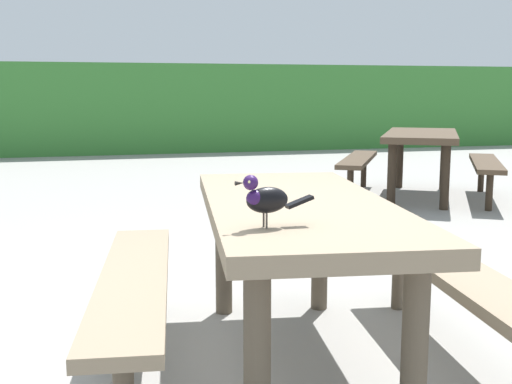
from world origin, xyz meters
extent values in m
plane|color=gray|center=(0.00, 0.00, 0.00)|extent=(60.00, 60.00, 0.00)
cube|color=#387A33|center=(0.00, 10.36, 0.86)|extent=(28.00, 1.43, 1.71)
cube|color=#84725B|center=(0.37, 0.02, 0.70)|extent=(0.99, 1.88, 0.07)
cylinder|color=brown|center=(0.02, -0.64, 0.33)|extent=(0.09, 0.09, 0.67)
cylinder|color=brown|center=(0.55, -0.71, 0.33)|extent=(0.09, 0.09, 0.67)
cylinder|color=brown|center=(0.20, 0.75, 0.33)|extent=(0.09, 0.09, 0.67)
cylinder|color=brown|center=(0.73, 0.69, 0.33)|extent=(0.09, 0.09, 0.67)
cube|color=#84725B|center=(-0.32, 0.11, 0.41)|extent=(0.50, 1.73, 0.05)
cylinder|color=brown|center=(-0.24, 0.75, 0.20)|extent=(0.07, 0.07, 0.39)
cube|color=#84725B|center=(1.07, -0.07, 0.41)|extent=(0.50, 1.73, 0.05)
cylinder|color=brown|center=(1.15, 0.57, 0.20)|extent=(0.07, 0.07, 0.39)
ellipsoid|color=black|center=(0.10, -0.47, 0.84)|extent=(0.16, 0.08, 0.09)
ellipsoid|color=#2D144C|center=(0.06, -0.48, 0.84)|extent=(0.07, 0.07, 0.06)
sphere|color=#2D144C|center=(0.04, -0.48, 0.90)|extent=(0.05, 0.05, 0.05)
sphere|color=#EAE08C|center=(0.03, -0.50, 0.90)|extent=(0.01, 0.01, 0.01)
sphere|color=#EAE08C|center=(0.03, -0.46, 0.90)|extent=(0.01, 0.01, 0.01)
cone|color=black|center=(0.00, -0.48, 0.90)|extent=(0.03, 0.02, 0.02)
cube|color=black|center=(0.22, -0.46, 0.82)|extent=(0.10, 0.05, 0.04)
cylinder|color=#47423D|center=(0.09, -0.49, 0.77)|extent=(0.01, 0.01, 0.05)
cylinder|color=#47423D|center=(0.09, -0.46, 0.77)|extent=(0.01, 0.01, 0.05)
cube|color=#473828|center=(3.13, 3.90, 0.70)|extent=(1.57, 1.94, 0.07)
cylinder|color=#2E241A|center=(3.71, 4.37, 0.33)|extent=(0.09, 0.09, 0.67)
cylinder|color=#2E241A|center=(3.25, 4.64, 0.33)|extent=(0.09, 0.09, 0.67)
cylinder|color=#2E241A|center=(3.00, 3.16, 0.33)|extent=(0.09, 0.09, 0.67)
cylinder|color=#2E241A|center=(2.54, 3.43, 0.33)|extent=(0.09, 0.09, 0.67)
cube|color=#473828|center=(3.73, 3.54, 0.41)|extent=(1.11, 1.61, 0.05)
cylinder|color=#2E241A|center=(4.06, 4.09, 0.20)|extent=(0.07, 0.07, 0.39)
cylinder|color=#2E241A|center=(3.40, 2.99, 0.20)|extent=(0.07, 0.07, 0.39)
cube|color=#473828|center=(2.52, 4.25, 0.41)|extent=(1.11, 1.61, 0.05)
cylinder|color=#2E241A|center=(2.85, 4.80, 0.20)|extent=(0.07, 0.07, 0.39)
cylinder|color=#2E241A|center=(2.20, 3.70, 0.20)|extent=(0.07, 0.07, 0.39)
camera|label=1|loc=(-0.48, -2.52, 1.20)|focal=44.58mm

